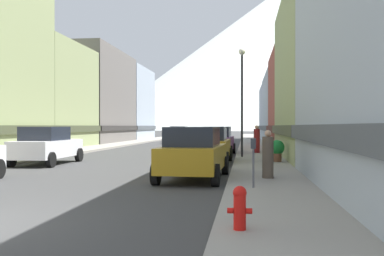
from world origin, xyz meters
TOP-DOWN VIEW (x-y plane):
  - sidewalk_left at (-6.25, 35.00)m, footprint 2.50×100.00m
  - sidewalk_right at (6.25, 35.00)m, footprint 2.50×100.00m
  - storefront_left_2 at (-11.66, 26.27)m, footprint 8.63×9.10m
  - storefront_left_3 at (-11.60, 37.70)m, footprint 8.51×13.11m
  - storefront_left_4 at (-11.73, 49.80)m, footprint 8.75×10.63m
  - storefront_right_1 at (11.04, 16.94)m, footprint 7.38×12.26m
  - storefront_right_2 at (11.13, 27.44)m, footprint 7.55×8.68m
  - storefront_right_3 at (11.78, 39.17)m, footprint 8.87×13.70m
  - storefront_right_4 at (12.32, 51.53)m, footprint 9.94×10.84m
  - car_left_1 at (-3.80, 12.68)m, footprint 2.09×4.42m
  - car_right_0 at (3.80, 7.66)m, footprint 2.22×4.47m
  - car_right_1 at (3.80, 13.90)m, footprint 2.12×4.43m
  - car_right_2 at (3.80, 20.11)m, footprint 2.17×4.45m
  - car_driving_0 at (-1.60, 39.50)m, footprint 2.06×4.40m
  - fire_hydrant_near at (5.45, 0.01)m, footprint 0.40×0.22m
  - parking_meter_near at (5.75, 4.86)m, footprint 0.14×0.10m
  - potted_plant_1 at (7.00, 13.65)m, footprint 0.70×0.70m
  - pedestrian_0 at (6.25, 20.39)m, footprint 0.36×0.36m
  - pedestrian_1 at (6.25, 7.10)m, footprint 0.36×0.36m
  - pedestrian_2 at (6.25, 21.79)m, footprint 0.36×0.36m
  - streetlamp_right at (5.35, 16.68)m, footprint 0.36×0.36m
  - mountain_backdrop at (29.42, 260.00)m, footprint 230.50×230.50m

SIDE VIEW (x-z plane):
  - sidewalk_left at x=-6.25m, z-range 0.00..0.15m
  - sidewalk_right at x=6.25m, z-range 0.00..0.15m
  - fire_hydrant_near at x=5.45m, z-range 0.17..0.88m
  - potted_plant_1 at x=7.00m, z-range 0.23..1.24m
  - pedestrian_1 at x=6.25m, z-range 0.08..1.62m
  - car_left_1 at x=-3.80m, z-range 0.01..1.79m
  - car_right_0 at x=3.80m, z-range 0.01..1.79m
  - car_right_1 at x=3.80m, z-range 0.01..1.79m
  - car_right_2 at x=3.80m, z-range 0.01..1.79m
  - car_driving_0 at x=-1.60m, z-range 0.01..1.79m
  - pedestrian_0 at x=6.25m, z-range 0.09..1.79m
  - pedestrian_2 at x=6.25m, z-range 0.09..1.80m
  - parking_meter_near at x=5.75m, z-range 0.35..1.68m
  - storefront_right_4 at x=12.32m, z-range -0.13..6.80m
  - storefront_right_3 at x=11.78m, z-range -0.13..6.95m
  - storefront_right_2 at x=11.13m, z-range -0.14..7.27m
  - streetlamp_right at x=5.35m, z-range 1.06..6.92m
  - storefront_left_2 at x=-11.66m, z-range -0.15..8.22m
  - storefront_right_1 at x=11.04m, z-range -0.16..8.65m
  - storefront_left_4 at x=-11.73m, z-range -0.16..9.33m
  - storefront_left_3 at x=-11.60m, z-range -0.17..9.60m
  - mountain_backdrop at x=29.42m, z-range 0.00..86.31m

